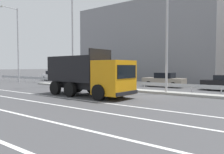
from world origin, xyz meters
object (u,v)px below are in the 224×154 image
object	(u,v)px
median_road_sign	(102,76)
parked_car_1	(80,77)
street_lamp_2	(167,18)
street_lamp_0	(17,42)
parked_car_0	(54,76)
street_lamp_1	(72,39)
parked_car_2	(115,79)
dump_truck	(98,79)
parked_car_3	(164,80)

from	to	relation	value
median_road_sign	parked_car_1	distance (m)	9.95
median_road_sign	parked_car_1	xyz separation A→B (m)	(-8.36, 5.36, -0.56)
median_road_sign	street_lamp_2	distance (m)	8.15
street_lamp_0	parked_car_0	size ratio (longest dim) A/B	2.15
median_road_sign	street_lamp_1	size ratio (longest dim) A/B	0.26
street_lamp_2	parked_car_2	world-z (taller)	street_lamp_2
dump_truck	street_lamp_2	xyz separation A→B (m)	(3.31, 4.41, 4.66)
dump_truck	street_lamp_0	xyz separation A→B (m)	(-18.18, 4.46, 4.27)
dump_truck	parked_car_2	size ratio (longest dim) A/B	1.56
street_lamp_1	parked_car_3	distance (m)	10.91
parked_car_0	parked_car_2	world-z (taller)	parked_car_0
median_road_sign	parked_car_0	xyz separation A→B (m)	(-14.14, 5.42, -0.50)
median_road_sign	street_lamp_1	bearing A→B (deg)	-178.09
dump_truck	parked_car_2	distance (m)	11.69
street_lamp_2	parked_car_3	distance (m)	8.35
street_lamp_1	parked_car_2	xyz separation A→B (m)	(1.74, 5.69, -4.51)
street_lamp_0	parked_car_2	world-z (taller)	street_lamp_0
parked_car_1	parked_car_3	bearing A→B (deg)	-90.23
street_lamp_1	parked_car_1	distance (m)	8.29
parked_car_2	dump_truck	bearing A→B (deg)	-152.31
median_road_sign	street_lamp_0	xyz separation A→B (m)	(-14.85, -0.17, 4.32)
median_road_sign	parked_car_3	xyz separation A→B (m)	(3.96, 5.72, -0.50)
street_lamp_0	dump_truck	bearing A→B (deg)	-13.80
street_lamp_2	street_lamp_1	bearing A→B (deg)	179.53
street_lamp_1	parked_car_3	xyz separation A→B (m)	(8.06, 5.86, -4.44)
street_lamp_0	parked_car_0	world-z (taller)	street_lamp_0
parked_car_0	parked_car_3	world-z (taller)	parked_car_3
median_road_sign	parked_car_0	world-z (taller)	median_road_sign
dump_truck	street_lamp_2	distance (m)	7.22
street_lamp_1	dump_truck	bearing A→B (deg)	-31.16
median_road_sign	parked_car_1	size ratio (longest dim) A/B	0.51
street_lamp_1	parked_car_0	distance (m)	12.30
parked_car_0	parked_car_2	xyz separation A→B (m)	(11.77, 0.13, -0.07)
parked_car_2	parked_car_0	bearing A→B (deg)	89.13
street_lamp_2	parked_car_0	bearing A→B (deg)	164.80
dump_truck	street_lamp_2	world-z (taller)	street_lamp_2
dump_truck	parked_car_0	distance (m)	20.17
parked_car_2	street_lamp_2	bearing A→B (deg)	-124.21
parked_car_2	street_lamp_1	bearing A→B (deg)	161.51
street_lamp_0	parked_car_2	size ratio (longest dim) A/B	2.19
street_lamp_2	parked_car_2	distance (m)	11.94
street_lamp_0	parked_car_0	distance (m)	7.41
dump_truck	parked_car_3	size ratio (longest dim) A/B	1.60
street_lamp_0	median_road_sign	bearing A→B (deg)	0.65
parked_car_0	parked_car_3	bearing A→B (deg)	95.14
dump_truck	street_lamp_2	size ratio (longest dim) A/B	0.66
street_lamp_1	parked_car_1	bearing A→B (deg)	127.74
street_lamp_1	parked_car_2	distance (m)	7.47
median_road_sign	street_lamp_0	bearing A→B (deg)	-179.35
parked_car_1	street_lamp_2	bearing A→B (deg)	-112.33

